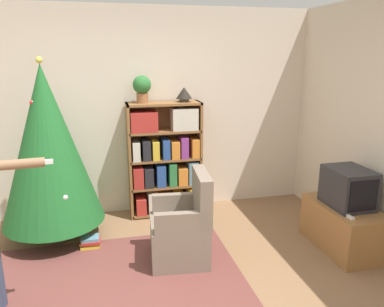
{
  "coord_description": "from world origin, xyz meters",
  "views": [
    {
      "loc": [
        -0.31,
        -2.61,
        2.03
      ],
      "look_at": [
        0.55,
        0.95,
        1.05
      ],
      "focal_mm": 35.0,
      "sensor_mm": 36.0,
      "label": 1
    }
  ],
  "objects": [
    {
      "name": "television",
      "position": [
        2.12,
        0.56,
        0.69
      ],
      "size": [
        0.39,
        0.49,
        0.4
      ],
      "color": "#28282D",
      "rests_on": "tv_stand"
    },
    {
      "name": "area_rug",
      "position": [
        -0.43,
        0.51,
        0.0
      ],
      "size": [
        2.65,
        1.63,
        0.01
      ],
      "color": "brown",
      "rests_on": "ground_plane"
    },
    {
      "name": "tv_stand",
      "position": [
        2.12,
        0.56,
        0.24
      ],
      "size": [
        0.51,
        0.9,
        0.49
      ],
      "color": "#996638",
      "rests_on": "ground_plane"
    },
    {
      "name": "wall_back",
      "position": [
        0.0,
        2.17,
        1.3
      ],
      "size": [
        8.0,
        0.1,
        2.6
      ],
      "color": "beige",
      "rests_on": "ground_plane"
    },
    {
      "name": "christmas_tree",
      "position": [
        -0.9,
        1.51,
        1.07
      ],
      "size": [
        1.09,
        1.09,
        2.0
      ],
      "color": "#4C3323",
      "rests_on": "ground_plane"
    },
    {
      "name": "armchair",
      "position": [
        0.4,
        0.73,
        0.32
      ],
      "size": [
        0.62,
        0.61,
        0.92
      ],
      "rotation": [
        0.0,
        0.0,
        -1.67
      ],
      "color": "#7A6B5B",
      "rests_on": "ground_plane"
    },
    {
      "name": "bookshelf",
      "position": [
        0.42,
        1.92,
        0.72
      ],
      "size": [
        0.92,
        0.33,
        1.45
      ],
      "color": "brown",
      "rests_on": "ground_plane"
    },
    {
      "name": "book_pile_near_tree",
      "position": [
        -0.52,
        1.21,
        0.06
      ],
      "size": [
        0.22,
        0.16,
        0.12
      ],
      "color": "gold",
      "rests_on": "ground_plane"
    },
    {
      "name": "game_remote",
      "position": [
        1.97,
        0.29,
        0.5
      ],
      "size": [
        0.04,
        0.12,
        0.02
      ],
      "color": "white",
      "rests_on": "tv_stand"
    },
    {
      "name": "table_lamp",
      "position": [
        0.68,
        1.93,
        1.55
      ],
      "size": [
        0.2,
        0.2,
        0.18
      ],
      "color": "#473828",
      "rests_on": "bookshelf"
    },
    {
      "name": "potted_plant",
      "position": [
        0.17,
        1.93,
        1.64
      ],
      "size": [
        0.22,
        0.22,
        0.33
      ],
      "color": "#935B38",
      "rests_on": "bookshelf"
    }
  ]
}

